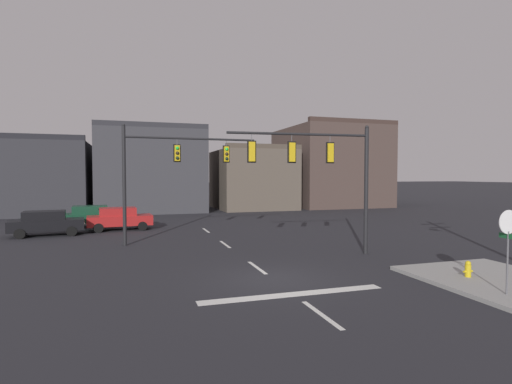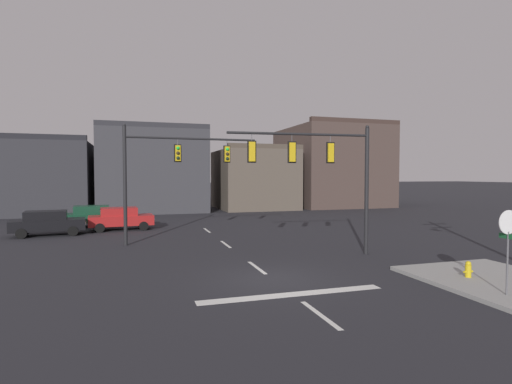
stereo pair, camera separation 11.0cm
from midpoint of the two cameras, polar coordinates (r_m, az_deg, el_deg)
name	(u,v)px [view 1 (the left image)]	position (r m, az deg, el deg)	size (l,w,h in m)	color
ground_plane	(273,279)	(15.42, 2.24, -12.32)	(400.00, 400.00, 0.00)	#232328
stop_bar_paint	(294,294)	(13.62, 5.16, -14.30)	(6.40, 0.50, 0.01)	silver
lane_centreline	(257,267)	(17.26, -0.04, -10.71)	(0.16, 26.40, 0.01)	silver
signal_mast_near_side	(322,165)	(19.52, 9.27, 3.88)	(7.04, 0.81, 6.37)	black
signal_mast_far_side	(165,165)	(23.45, -12.94, 3.79)	(7.68, 0.42, 6.77)	black
stop_sign	(508,232)	(14.89, 32.08, -4.80)	(0.76, 0.64, 2.83)	#56565B
car_lot_nearside	(92,216)	(32.90, -22.46, -3.13)	(4.56, 2.18, 1.61)	#143D28
car_lot_middle	(119,218)	(30.25, -18.98, -3.54)	(4.57, 2.20, 1.61)	#A81E1E
car_lot_farside	(46,223)	(29.32, -27.79, -3.87)	(4.59, 2.29, 1.61)	black
fire_hydrant	(468,272)	(17.02, 27.78, -10.05)	(0.40, 0.30, 0.75)	gold
building_row	(222,172)	(47.22, -4.92, 2.84)	(45.93, 12.74, 10.46)	#2D2D33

